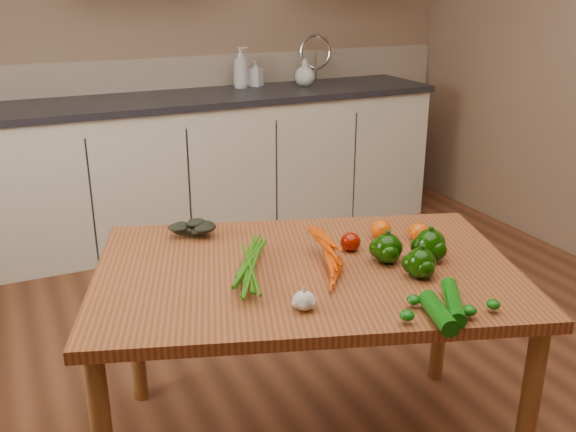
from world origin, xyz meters
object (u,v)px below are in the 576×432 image
(soap_bottle_c, at_px, (305,72))
(zucchini_a, at_px, (453,302))
(table, at_px, (306,289))
(garlic_bulb, at_px, (304,301))
(tomato_c, at_px, (419,232))
(leafy_greens, at_px, (190,227))
(pepper_c, at_px, (421,263))
(zucchini_b, at_px, (438,313))
(pepper_b, at_px, (430,245))
(carrot_bunch, at_px, (305,260))
(pepper_a, at_px, (387,248))
(tomato_a, at_px, (350,242))
(soap_bottle_a, at_px, (241,67))
(tomato_b, at_px, (381,230))
(soap_bottle_b, at_px, (256,73))

(soap_bottle_c, height_order, zucchini_a, soap_bottle_c)
(table, bearing_deg, soap_bottle_c, 82.24)
(garlic_bulb, relative_size, tomato_c, 0.91)
(leafy_greens, xyz_separation_m, garlic_bulb, (0.14, -0.62, -0.02))
(pepper_c, distance_m, zucchini_b, 0.27)
(garlic_bulb, height_order, pepper_b, pepper_b)
(table, relative_size, pepper_c, 16.57)
(carrot_bunch, xyz_separation_m, garlic_bulb, (-0.11, -0.23, -0.01))
(table, height_order, soap_bottle_c, soap_bottle_c)
(pepper_a, bearing_deg, tomato_c, 28.06)
(table, distance_m, tomato_a, 0.23)
(garlic_bulb, relative_size, pepper_c, 0.69)
(garlic_bulb, distance_m, pepper_a, 0.42)
(garlic_bulb, height_order, zucchini_a, garlic_bulb)
(soap_bottle_a, bearing_deg, leafy_greens, -161.98)
(tomato_b, distance_m, tomato_c, 0.13)
(soap_bottle_a, bearing_deg, tomato_b, -144.44)
(pepper_b, bearing_deg, soap_bottle_b, 81.35)
(garlic_bulb, xyz_separation_m, pepper_a, (0.38, 0.17, 0.02))
(soap_bottle_a, bearing_deg, soap_bottle_b, -36.48)
(table, height_order, soap_bottle_a, soap_bottle_a)
(pepper_b, bearing_deg, soap_bottle_a, 83.90)
(tomato_c, height_order, zucchini_b, tomato_c)
(leafy_greens, distance_m, tomato_c, 0.80)
(table, xyz_separation_m, leafy_greens, (-0.27, 0.37, 0.13))
(soap_bottle_b, distance_m, tomato_b, 2.26)
(garlic_bulb, height_order, pepper_a, pepper_a)
(tomato_c, distance_m, zucchini_b, 0.56)
(garlic_bulb, xyz_separation_m, pepper_c, (0.41, 0.04, 0.02))
(zucchini_a, bearing_deg, carrot_bunch, 123.08)
(zucchini_b, bearing_deg, soap_bottle_c, 71.41)
(soap_bottle_a, bearing_deg, zucchini_b, -146.37)
(garlic_bulb, bearing_deg, pepper_c, 5.29)
(pepper_b, distance_m, tomato_a, 0.26)
(tomato_c, bearing_deg, zucchini_a, -114.47)
(pepper_c, relative_size, zucchini_a, 0.43)
(soap_bottle_a, xyz_separation_m, leafy_greens, (-0.92, -1.92, -0.27))
(soap_bottle_c, relative_size, leafy_greens, 0.91)
(carrot_bunch, relative_size, garlic_bulb, 3.88)
(soap_bottle_b, relative_size, zucchini_b, 0.98)
(garlic_bulb, distance_m, zucchini_b, 0.36)
(carrot_bunch, distance_m, zucchini_a, 0.48)
(garlic_bulb, bearing_deg, zucchini_a, -24.78)
(garlic_bulb, relative_size, tomato_b, 0.87)
(table, distance_m, zucchini_a, 0.50)
(table, relative_size, soap_bottle_a, 5.83)
(table, xyz_separation_m, zucchini_b, (0.17, -0.46, 0.10))
(carrot_bunch, bearing_deg, soap_bottle_b, 89.62)
(soap_bottle_c, xyz_separation_m, tomato_b, (-0.72, -2.11, -0.24))
(soap_bottle_b, xyz_separation_m, leafy_greens, (-1.03, -1.94, -0.23))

